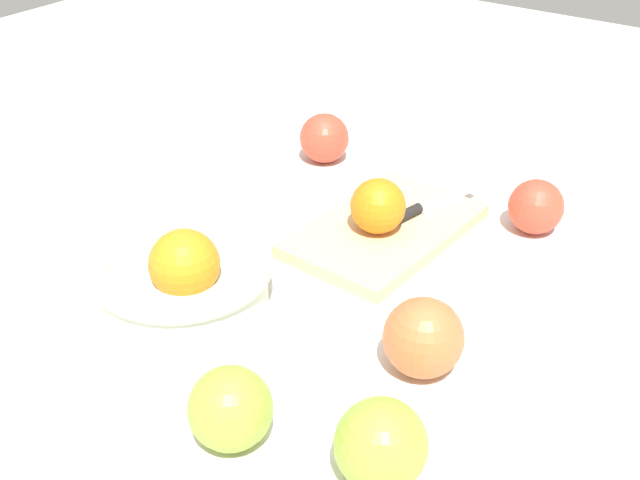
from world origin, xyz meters
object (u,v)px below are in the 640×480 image
(cutting_board, at_px, (384,231))
(apple_back_right, at_px, (324,138))
(apple_front_left, at_px, (381,445))
(apple_front_right, at_px, (536,207))
(apple_front_left_2, at_px, (230,409))
(knife, at_px, (424,207))
(bowl, at_px, (184,277))
(orange_on_board, at_px, (378,206))
(apple_front_left_3, at_px, (423,338))

(cutting_board, distance_m, apple_back_right, 0.23)
(apple_front_left, distance_m, apple_front_right, 0.46)
(apple_front_left_2, relative_size, apple_front_right, 1.08)
(apple_front_right, bearing_deg, cutting_board, 129.57)
(apple_front_left, height_order, apple_back_right, apple_front_left)
(cutting_board, relative_size, knife, 1.62)
(apple_front_left_2, bearing_deg, apple_front_left, -73.77)
(apple_back_right, bearing_deg, apple_front_right, -92.52)
(bowl, bearing_deg, apple_front_right, -33.82)
(bowl, height_order, apple_front_left_2, bowl)
(knife, distance_m, apple_back_right, 0.22)
(cutting_board, relative_size, apple_front_left_2, 3.35)
(orange_on_board, xyz_separation_m, apple_front_right, (0.14, -0.15, -0.02))
(orange_on_board, xyz_separation_m, apple_front_left_3, (-0.18, -0.16, -0.01))
(orange_on_board, relative_size, knife, 0.44)
(apple_front_left_3, relative_size, apple_front_right, 1.14)
(orange_on_board, bearing_deg, apple_front_left, -147.93)
(apple_front_left_2, bearing_deg, knife, 6.42)
(bowl, bearing_deg, orange_on_board, -23.50)
(apple_front_left, bearing_deg, orange_on_board, 32.07)
(apple_front_right, bearing_deg, knife, 115.70)
(knife, height_order, apple_front_left, apple_front_left)
(knife, bearing_deg, apple_front_left_3, -151.60)
(apple_back_right, bearing_deg, apple_front_left_3, -133.64)
(cutting_board, relative_size, orange_on_board, 3.70)
(apple_front_left_2, height_order, apple_front_right, apple_front_left_2)
(orange_on_board, distance_m, apple_back_right, 0.24)
(cutting_board, height_order, apple_front_left, apple_front_left)
(bowl, bearing_deg, apple_back_right, 12.36)
(apple_front_left, bearing_deg, cutting_board, 30.63)
(apple_front_left_2, xyz_separation_m, apple_front_right, (0.50, -0.08, -0.00))
(knife, bearing_deg, orange_on_board, 163.64)
(apple_back_right, distance_m, apple_front_right, 0.33)
(bowl, relative_size, apple_front_left, 2.49)
(orange_on_board, xyz_separation_m, apple_front_left_2, (-0.36, -0.07, -0.01))
(bowl, distance_m, cutting_board, 0.27)
(orange_on_board, distance_m, apple_front_left, 0.38)
(apple_front_left, xyz_separation_m, apple_front_left_3, (0.14, 0.04, 0.00))
(orange_on_board, xyz_separation_m, knife, (0.08, -0.02, -0.03))
(orange_on_board, relative_size, apple_front_right, 0.98)
(orange_on_board, height_order, apple_front_left, orange_on_board)
(knife, xyz_separation_m, apple_front_left_3, (-0.26, -0.14, 0.02))
(apple_front_left, bearing_deg, apple_front_left_2, 106.23)
(knife, relative_size, apple_front_left, 1.98)
(apple_front_left_2, xyz_separation_m, apple_front_left_3, (0.18, -0.09, 0.00))
(bowl, xyz_separation_m, cutting_board, (0.25, -0.10, -0.03))
(apple_front_left_2, bearing_deg, bowl, 54.09)
(bowl, xyz_separation_m, apple_front_right, (0.37, -0.25, -0.00))
(orange_on_board, xyz_separation_m, apple_front_left, (-0.32, -0.20, -0.01))
(apple_front_left, height_order, apple_front_left_2, apple_front_left)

